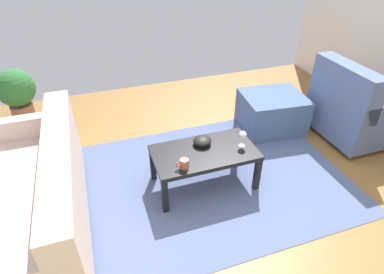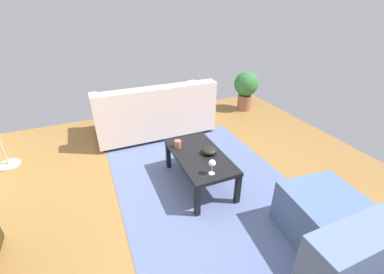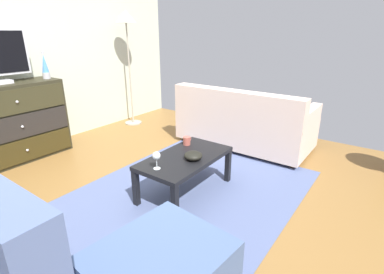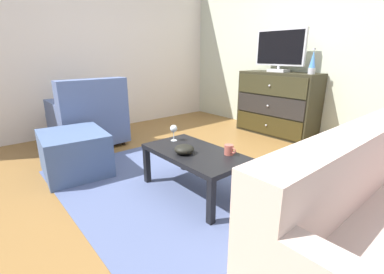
{
  "view_description": "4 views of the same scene",
  "coord_description": "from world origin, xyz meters",
  "px_view_note": "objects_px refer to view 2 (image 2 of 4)",
  "views": [
    {
      "loc": [
        1.13,
        1.98,
        2.1
      ],
      "look_at": [
        0.38,
        -0.22,
        0.52
      ],
      "focal_mm": 29.78,
      "sensor_mm": 36.0,
      "label": 1
    },
    {
      "loc": [
        -1.84,
        0.83,
        1.88
      ],
      "look_at": [
        0.06,
        0.02,
        0.76
      ],
      "focal_mm": 23.84,
      "sensor_mm": 36.0,
      "label": 2
    },
    {
      "loc": [
        -1.71,
        -1.68,
        1.5
      ],
      "look_at": [
        0.33,
        -0.21,
        0.57
      ],
      "focal_mm": 27.05,
      "sensor_mm": 36.0,
      "label": 3
    },
    {
      "loc": [
        1.92,
        -1.59,
        1.19
      ],
      "look_at": [
        0.23,
        -0.15,
        0.5
      ],
      "focal_mm": 25.03,
      "sensor_mm": 36.0,
      "label": 4
    }
  ],
  "objects_px": {
    "bowl_decorative": "(209,150)",
    "ottoman": "(326,219)",
    "coffee_table": "(200,159)",
    "potted_plant": "(246,87)",
    "mug": "(178,144)",
    "wine_glass": "(212,164)",
    "couch_large": "(154,113)"
  },
  "relations": [
    {
      "from": "coffee_table",
      "to": "bowl_decorative",
      "type": "height_order",
      "value": "bowl_decorative"
    },
    {
      "from": "coffee_table",
      "to": "couch_large",
      "type": "distance_m",
      "value": 1.45
    },
    {
      "from": "mug",
      "to": "bowl_decorative",
      "type": "bearing_deg",
      "value": -134.7
    },
    {
      "from": "coffee_table",
      "to": "mug",
      "type": "height_order",
      "value": "mug"
    },
    {
      "from": "wine_glass",
      "to": "potted_plant",
      "type": "xyz_separation_m",
      "value": [
        2.05,
        -1.76,
        -0.07
      ]
    },
    {
      "from": "bowl_decorative",
      "to": "ottoman",
      "type": "bearing_deg",
      "value": -152.58
    },
    {
      "from": "mug",
      "to": "bowl_decorative",
      "type": "height_order",
      "value": "mug"
    },
    {
      "from": "mug",
      "to": "ottoman",
      "type": "height_order",
      "value": "mug"
    },
    {
      "from": "bowl_decorative",
      "to": "coffee_table",
      "type": "bearing_deg",
      "value": 80.94
    },
    {
      "from": "mug",
      "to": "wine_glass",
      "type": "bearing_deg",
      "value": -168.38
    },
    {
      "from": "coffee_table",
      "to": "potted_plant",
      "type": "height_order",
      "value": "potted_plant"
    },
    {
      "from": "potted_plant",
      "to": "bowl_decorative",
      "type": "bearing_deg",
      "value": 136.78
    },
    {
      "from": "wine_glass",
      "to": "couch_large",
      "type": "relative_size",
      "value": 0.09
    },
    {
      "from": "mug",
      "to": "couch_large",
      "type": "height_order",
      "value": "couch_large"
    },
    {
      "from": "couch_large",
      "to": "ottoman",
      "type": "height_order",
      "value": "couch_large"
    },
    {
      "from": "wine_glass",
      "to": "ottoman",
      "type": "xyz_separation_m",
      "value": [
        -0.76,
        -0.71,
        -0.29
      ]
    },
    {
      "from": "coffee_table",
      "to": "ottoman",
      "type": "xyz_separation_m",
      "value": [
        -1.12,
        -0.68,
        -0.12
      ]
    },
    {
      "from": "bowl_decorative",
      "to": "wine_glass",
      "type": "bearing_deg",
      "value": 157.11
    },
    {
      "from": "wine_glass",
      "to": "mug",
      "type": "distance_m",
      "value": 0.62
    },
    {
      "from": "mug",
      "to": "potted_plant",
      "type": "bearing_deg",
      "value": -52.25
    },
    {
      "from": "ottoman",
      "to": "potted_plant",
      "type": "relative_size",
      "value": 0.97
    },
    {
      "from": "mug",
      "to": "bowl_decorative",
      "type": "xyz_separation_m",
      "value": [
        -0.26,
        -0.27,
        -0.0
      ]
    },
    {
      "from": "mug",
      "to": "couch_large",
      "type": "xyz_separation_m",
      "value": [
        1.2,
        -0.05,
        -0.1
      ]
    },
    {
      "from": "bowl_decorative",
      "to": "potted_plant",
      "type": "xyz_separation_m",
      "value": [
        1.72,
        -1.61,
        0.01
      ]
    },
    {
      "from": "bowl_decorative",
      "to": "couch_large",
      "type": "distance_m",
      "value": 1.48
    },
    {
      "from": "wine_glass",
      "to": "bowl_decorative",
      "type": "distance_m",
      "value": 0.37
    },
    {
      "from": "potted_plant",
      "to": "coffee_table",
      "type": "bearing_deg",
      "value": 134.69
    },
    {
      "from": "couch_large",
      "to": "wine_glass",
      "type": "bearing_deg",
      "value": -177.53
    },
    {
      "from": "potted_plant",
      "to": "couch_large",
      "type": "bearing_deg",
      "value": 97.88
    },
    {
      "from": "couch_large",
      "to": "potted_plant",
      "type": "distance_m",
      "value": 1.85
    },
    {
      "from": "mug",
      "to": "bowl_decorative",
      "type": "relative_size",
      "value": 0.67
    },
    {
      "from": "wine_glass",
      "to": "potted_plant",
      "type": "relative_size",
      "value": 0.22
    }
  ]
}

